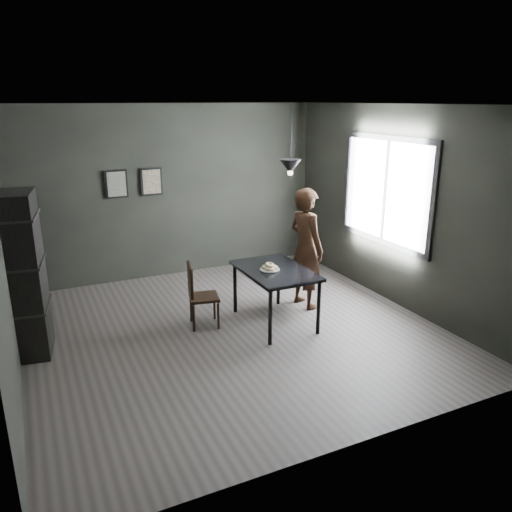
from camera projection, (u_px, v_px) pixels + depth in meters
name	position (u px, v px, depth m)	size (l,w,h in m)	color
ground	(233.00, 331.00, 6.44)	(5.00, 5.00, 0.00)	#383230
back_wall	(173.00, 192.00, 8.18)	(5.00, 0.10, 2.80)	black
ceiling	(230.00, 104.00, 5.60)	(5.00, 5.00, 0.02)	silver
window_assembly	(385.00, 191.00, 7.14)	(0.04, 1.96, 1.56)	white
cafe_table	(275.00, 275.00, 6.48)	(0.80, 1.20, 0.75)	black
white_plate	(270.00, 270.00, 6.42)	(0.23, 0.23, 0.01)	white
donut_pile	(270.00, 267.00, 6.41)	(0.20, 0.21, 0.09)	beige
woman	(306.00, 248.00, 6.99)	(0.63, 0.41, 1.72)	black
wood_chair	(198.00, 291.00, 6.44)	(0.44, 0.44, 0.85)	black
shelf_unit	(26.00, 275.00, 5.64)	(0.36, 0.64, 1.91)	black
pendant_lamp	(290.00, 166.00, 6.26)	(0.28, 0.28, 0.86)	black
framed_print_left	(116.00, 184.00, 7.72)	(0.34, 0.04, 0.44)	black
framed_print_right	(152.00, 182.00, 7.95)	(0.34, 0.04, 0.44)	black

